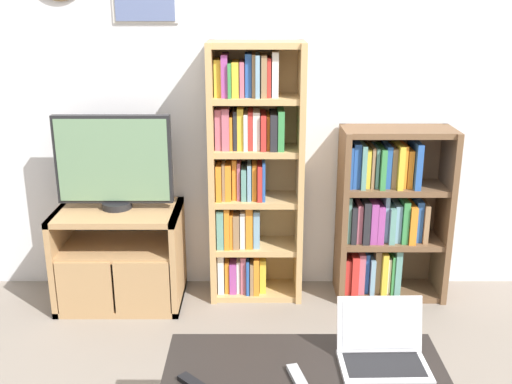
{
  "coord_description": "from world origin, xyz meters",
  "views": [
    {
      "loc": [
        -0.01,
        -2.01,
        1.83
      ],
      "look_at": [
        -0.0,
        0.92,
        0.88
      ],
      "focal_mm": 42.0,
      "sensor_mm": 36.0,
      "label": 1
    }
  ],
  "objects_px": {
    "bookshelf_tall": "(249,173)",
    "bookshelf_short": "(384,215)",
    "coffee_table": "(304,379)",
    "remote_far_from_laptop": "(297,378)",
    "laptop": "(381,349)",
    "tv_stand": "(119,257)",
    "television": "(112,162)"
  },
  "relations": [
    {
      "from": "tv_stand",
      "to": "remote_far_from_laptop",
      "type": "xyz_separation_m",
      "value": [
        1.0,
        -1.46,
        0.15
      ]
    },
    {
      "from": "bookshelf_tall",
      "to": "bookshelf_short",
      "type": "relative_size",
      "value": 1.47
    },
    {
      "from": "television",
      "to": "laptop",
      "type": "height_order",
      "value": "television"
    },
    {
      "from": "bookshelf_tall",
      "to": "remote_far_from_laptop",
      "type": "relative_size",
      "value": 9.65
    },
    {
      "from": "bookshelf_short",
      "to": "laptop",
      "type": "height_order",
      "value": "bookshelf_short"
    },
    {
      "from": "laptop",
      "to": "tv_stand",
      "type": "bearing_deg",
      "value": 133.62
    },
    {
      "from": "television",
      "to": "bookshelf_short",
      "type": "distance_m",
      "value": 1.71
    },
    {
      "from": "bookshelf_tall",
      "to": "laptop",
      "type": "height_order",
      "value": "bookshelf_tall"
    },
    {
      "from": "remote_far_from_laptop",
      "to": "tv_stand",
      "type": "bearing_deg",
      "value": -69.78
    },
    {
      "from": "tv_stand",
      "to": "television",
      "type": "height_order",
      "value": "television"
    },
    {
      "from": "coffee_table",
      "to": "laptop",
      "type": "bearing_deg",
      "value": 8.09
    },
    {
      "from": "tv_stand",
      "to": "bookshelf_tall",
      "type": "xyz_separation_m",
      "value": [
        0.81,
        0.13,
        0.5
      ]
    },
    {
      "from": "coffee_table",
      "to": "laptop",
      "type": "height_order",
      "value": "laptop"
    },
    {
      "from": "coffee_table",
      "to": "remote_far_from_laptop",
      "type": "xyz_separation_m",
      "value": [
        -0.03,
        -0.07,
        0.06
      ]
    },
    {
      "from": "laptop",
      "to": "remote_far_from_laptop",
      "type": "xyz_separation_m",
      "value": [
        -0.34,
        -0.11,
        -0.05
      ]
    },
    {
      "from": "coffee_table",
      "to": "television",
      "type": "bearing_deg",
      "value": 126.04
    },
    {
      "from": "bookshelf_short",
      "to": "remote_far_from_laptop",
      "type": "height_order",
      "value": "bookshelf_short"
    },
    {
      "from": "bookshelf_tall",
      "to": "bookshelf_short",
      "type": "height_order",
      "value": "bookshelf_tall"
    },
    {
      "from": "bookshelf_tall",
      "to": "laptop",
      "type": "relative_size",
      "value": 4.6
    },
    {
      "from": "laptop",
      "to": "remote_far_from_laptop",
      "type": "bearing_deg",
      "value": -162.85
    },
    {
      "from": "television",
      "to": "bookshelf_short",
      "type": "height_order",
      "value": "television"
    },
    {
      "from": "bookshelf_tall",
      "to": "remote_far_from_laptop",
      "type": "distance_m",
      "value": 1.64
    },
    {
      "from": "tv_stand",
      "to": "remote_far_from_laptop",
      "type": "distance_m",
      "value": 1.78
    },
    {
      "from": "bookshelf_tall",
      "to": "coffee_table",
      "type": "distance_m",
      "value": 1.6
    },
    {
      "from": "bookshelf_short",
      "to": "laptop",
      "type": "bearing_deg",
      "value": -102.11
    },
    {
      "from": "coffee_table",
      "to": "remote_far_from_laptop",
      "type": "relative_size",
      "value": 6.67
    },
    {
      "from": "remote_far_from_laptop",
      "to": "coffee_table",
      "type": "bearing_deg",
      "value": -129.9
    },
    {
      "from": "bookshelf_short",
      "to": "remote_far_from_laptop",
      "type": "distance_m",
      "value": 1.72
    },
    {
      "from": "television",
      "to": "coffee_table",
      "type": "distance_m",
      "value": 1.84
    },
    {
      "from": "bookshelf_short",
      "to": "laptop",
      "type": "xyz_separation_m",
      "value": [
        -0.32,
        -1.48,
        -0.03
      ]
    },
    {
      "from": "tv_stand",
      "to": "bookshelf_short",
      "type": "height_order",
      "value": "bookshelf_short"
    },
    {
      "from": "coffee_table",
      "to": "tv_stand",
      "type": "bearing_deg",
      "value": 126.64
    }
  ]
}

